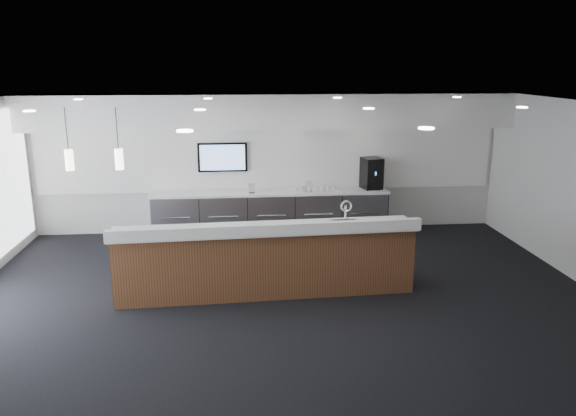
{
  "coord_description": "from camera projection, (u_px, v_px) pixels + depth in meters",
  "views": [
    {
      "loc": [
        -0.71,
        -8.0,
        3.61
      ],
      "look_at": [
        0.16,
        1.3,
        1.18
      ],
      "focal_mm": 35.0,
      "sensor_mm": 36.0,
      "label": 1
    }
  ],
  "objects": [
    {
      "name": "ground",
      "position": [
        286.0,
        303.0,
        8.68
      ],
      "size": [
        10.0,
        10.0,
        0.0
      ],
      "primitive_type": "plane",
      "color": "black",
      "rests_on": "ground"
    },
    {
      "name": "ceiling",
      "position": [
        285.0,
        107.0,
        7.93
      ],
      "size": [
        10.0,
        8.0,
        0.02
      ],
      "primitive_type": "cube",
      "color": "black",
      "rests_on": "back_wall"
    },
    {
      "name": "back_wall",
      "position": [
        269.0,
        163.0,
        12.16
      ],
      "size": [
        10.0,
        0.02,
        3.0
      ],
      "primitive_type": "cube",
      "color": "silver",
      "rests_on": "ground"
    },
    {
      "name": "soffit_bulkhead",
      "position": [
        270.0,
        111.0,
        11.44
      ],
      "size": [
        10.0,
        0.9,
        0.7
      ],
      "primitive_type": "cube",
      "color": "white",
      "rests_on": "back_wall"
    },
    {
      "name": "alcove_panel",
      "position": [
        269.0,
        158.0,
        12.11
      ],
      "size": [
        9.8,
        0.06,
        1.4
      ],
      "primitive_type": "cube",
      "color": "white",
      "rests_on": "back_wall"
    },
    {
      "name": "back_credenza",
      "position": [
        271.0,
        212.0,
        12.07
      ],
      "size": [
        5.06,
        0.66,
        0.95
      ],
      "color": "gray",
      "rests_on": "ground"
    },
    {
      "name": "wall_tv",
      "position": [
        223.0,
        157.0,
        11.94
      ],
      "size": [
        1.05,
        0.08,
        0.62
      ],
      "color": "black",
      "rests_on": "back_wall"
    },
    {
      "name": "pendant_left",
      "position": [
        127.0,
        153.0,
        8.67
      ],
      "size": [
        0.12,
        0.12,
        0.3
      ],
      "primitive_type": "cylinder",
      "color": "#FFF1C6",
      "rests_on": "ceiling"
    },
    {
      "name": "pendant_right",
      "position": [
        80.0,
        154.0,
        8.61
      ],
      "size": [
        0.12,
        0.12,
        0.3
      ],
      "primitive_type": "cylinder",
      "color": "#FFF1C6",
      "rests_on": "ceiling"
    },
    {
      "name": "ceiling_can_lights",
      "position": [
        285.0,
        109.0,
        7.94
      ],
      "size": [
        7.0,
        5.0,
        0.02
      ],
      "primitive_type": null,
      "color": "white",
      "rests_on": "ceiling"
    },
    {
      "name": "service_counter",
      "position": [
        266.0,
        259.0,
        8.91
      ],
      "size": [
        4.8,
        1.02,
        1.49
      ],
      "rotation": [
        0.0,
        0.0,
        0.05
      ],
      "color": "brown",
      "rests_on": "ground"
    },
    {
      "name": "coffee_machine",
      "position": [
        372.0,
        173.0,
        12.13
      ],
      "size": [
        0.46,
        0.55,
        0.67
      ],
      "rotation": [
        0.0,
        0.0,
        0.2
      ],
      "color": "black",
      "rests_on": "back_credenza"
    },
    {
      "name": "info_sign_left",
      "position": [
        252.0,
        188.0,
        11.78
      ],
      "size": [
        0.15,
        0.04,
        0.2
      ],
      "primitive_type": "cube",
      "rotation": [
        0.0,
        0.0,
        0.14
      ],
      "color": "silver",
      "rests_on": "back_credenza"
    },
    {
      "name": "info_sign_right",
      "position": [
        309.0,
        186.0,
        11.93
      ],
      "size": [
        0.17,
        0.02,
        0.22
      ],
      "primitive_type": "cube",
      "rotation": [
        0.0,
        0.0,
        0.02
      ],
      "color": "silver",
      "rests_on": "back_credenza"
    },
    {
      "name": "cup_0",
      "position": [
        342.0,
        188.0,
        12.0
      ],
      "size": [
        0.1,
        0.1,
        0.1
      ],
      "primitive_type": "imported",
      "color": "white",
      "rests_on": "back_credenza"
    },
    {
      "name": "cup_1",
      "position": [
        335.0,
        188.0,
        11.99
      ],
      "size": [
        0.14,
        0.14,
        0.1
      ],
      "primitive_type": "imported",
      "rotation": [
        0.0,
        0.0,
        0.65
      ],
      "color": "white",
      "rests_on": "back_credenza"
    },
    {
      "name": "cup_2",
      "position": [
        329.0,
        188.0,
        11.98
      ],
      "size": [
        0.13,
        0.13,
        0.1
      ],
      "primitive_type": "imported",
      "rotation": [
        0.0,
        0.0,
        1.29
      ],
      "color": "white",
      "rests_on": "back_credenza"
    },
    {
      "name": "cup_3",
      "position": [
        322.0,
        189.0,
        11.97
      ],
      "size": [
        0.13,
        0.13,
        0.1
      ],
      "primitive_type": "imported",
      "rotation": [
        0.0,
        0.0,
        1.94
      ],
      "color": "white",
      "rests_on": "back_credenza"
    },
    {
      "name": "cup_4",
      "position": [
        316.0,
        189.0,
        11.95
      ],
      "size": [
        0.14,
        0.14,
        0.1
      ],
      "primitive_type": "imported",
      "rotation": [
        0.0,
        0.0,
        2.58
      ],
      "color": "white",
      "rests_on": "back_credenza"
    },
    {
      "name": "cup_5",
      "position": [
        309.0,
        189.0,
        11.94
      ],
      "size": [
        0.11,
        0.11,
        0.1
      ],
      "primitive_type": "imported",
      "rotation": [
        0.0,
        0.0,
        3.23
      ],
      "color": "white",
      "rests_on": "back_credenza"
    },
    {
      "name": "cup_6",
      "position": [
        303.0,
        189.0,
        11.93
      ],
      "size": [
        0.15,
        0.15,
        0.1
      ],
      "primitive_type": "imported",
      "rotation": [
        0.0,
        0.0,
        3.87
      ],
      "color": "white",
      "rests_on": "back_credenza"
    },
    {
      "name": "cup_7",
      "position": [
        296.0,
        189.0,
        11.92
      ],
      "size": [
        0.12,
        0.12,
        0.1
      ],
      "primitive_type": "imported",
      "rotation": [
        0.0,
        0.0,
        4.52
      ],
      "color": "white",
      "rests_on": "back_credenza"
    }
  ]
}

